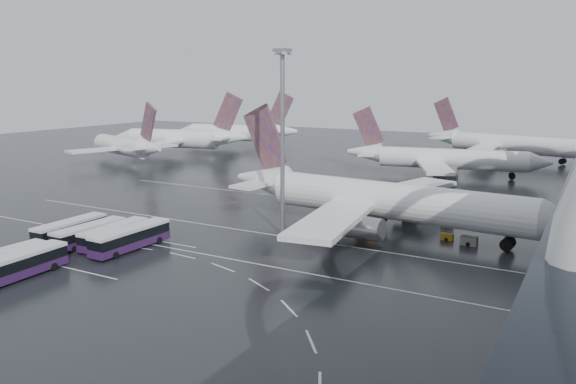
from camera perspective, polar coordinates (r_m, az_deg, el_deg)
The scene contains 24 objects.
ground at distance 81.30m, azimuth -3.77°, elevation -6.67°, with size 420.00×420.00×0.00m, color black.
lane_marking_near at distance 79.71m, azimuth -4.56°, elevation -7.04°, with size 120.00×0.25×0.01m, color silver.
lane_marking_mid at distance 91.14m, azimuth 0.35°, elevation -4.66°, with size 120.00×0.25×0.01m, color silver.
lane_marking_far at distance 115.71m, azimuth 7.08°, elevation -1.31°, with size 120.00×0.25×0.01m, color silver.
bus_bay_line_south at distance 86.05m, azimuth -23.49°, elevation -6.58°, with size 28.00×0.25×0.01m, color silver.
bus_bay_line_north at distance 96.02m, azimuth -15.91°, elevation -4.27°, with size 28.00×0.25×0.01m, color silver.
airliner_main at distance 95.34m, azimuth 9.19°, elevation -0.86°, with size 61.63×53.90×20.86m.
airliner_gate_b at distance 154.40m, azimuth 15.30°, elevation 3.24°, with size 52.41×46.47×18.25m.
airliner_gate_c at distance 194.60m, azimuth 21.03°, elevation 4.56°, with size 54.65×49.61×19.60m.
jet_remote_west at distance 181.57m, azimuth -16.17°, elevation 4.45°, with size 43.20×35.13×19.16m.
jet_remote_mid at distance 195.57m, azimuth -10.73°, elevation 5.33°, with size 49.08×39.80×21.49m.
jet_remote_far at distance 215.97m, azimuth -5.10°, elevation 6.01°, with size 48.86×39.58×21.34m.
bus_row_near_a at distance 95.98m, azimuth -21.27°, elevation -3.55°, with size 3.30×12.91×3.16m.
bus_row_near_b at distance 92.46m, azimuth -19.55°, elevation -3.99°, with size 3.19×12.70×3.12m.
bus_row_near_c at distance 90.85m, azimuth -17.24°, elevation -4.11°, with size 3.47×12.73×3.10m.
bus_row_near_d at distance 87.61m, azimuth -15.71°, elevation -4.47°, with size 3.50×13.94×3.42m.
bus_row_far_a at distance 83.82m, azimuth -27.04°, elevation -6.18°, with size 3.17×12.18×2.98m.
bus_row_far_b at distance 80.08m, azimuth -25.80°, elevation -6.70°, with size 3.63×13.69×3.34m.
floodlight_mast at distance 89.58m, azimuth -0.57°, elevation 7.28°, with size 2.29×2.29×29.85m.
gse_cart_belly_a at distance 93.27m, azimuth 15.86°, elevation -4.40°, with size 1.89×1.12×1.03m, color #B27D17.
gse_cart_belly_b at distance 101.43m, azimuth 15.86°, elevation -3.13°, with size 2.05×1.21×1.12m, color slate.
gse_cart_belly_c at distance 93.55m, azimuth 8.43°, elevation -3.99°, with size 2.14×1.26×1.17m, color #B27D17.
gse_cart_belly_d at distance 91.35m, azimuth 17.91°, elevation -4.74°, with size 2.48×1.47×1.35m, color slate.
gse_cart_belly_e at distance 106.11m, azimuth 12.28°, elevation -2.26°, with size 2.50×1.48×1.36m, color #B27D17.
Camera 1 is at (42.39, -64.75, 24.91)m, focal length 35.00 mm.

